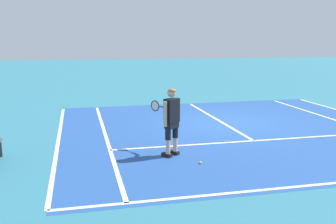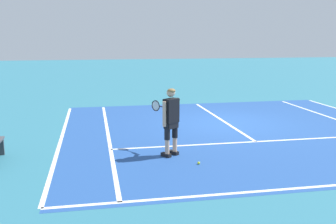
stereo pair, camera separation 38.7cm
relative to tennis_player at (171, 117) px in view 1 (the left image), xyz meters
name	(u,v)px [view 1 (the left image)]	position (x,y,z in m)	size (l,w,h in m)	color
ground_plane	(222,123)	(2.66, 3.33, -0.99)	(80.00, 80.00, 0.00)	teal
court_inner_surface	(234,129)	(2.66, 2.31, -0.99)	(10.98, 10.23, 0.00)	#234C93
line_baseline	(328,184)	(2.66, -2.61, -0.99)	(10.98, 0.10, 0.01)	white
line_service	(254,141)	(2.66, 0.82, -0.99)	(8.23, 0.10, 0.01)	white
line_centre_service	(215,118)	(2.66, 4.02, -0.99)	(0.10, 6.40, 0.01)	white
line_singles_left	(106,136)	(-1.46, 2.31, -0.99)	(0.10, 9.83, 0.01)	white
line_doubles_left	(59,139)	(-2.83, 2.31, -0.99)	(0.10, 9.83, 0.01)	white
tennis_player	(171,117)	(0.00, 0.00, 0.00)	(0.61, 1.21, 1.71)	black
tennis_ball_near_feet	(200,163)	(0.52, -0.81, -0.96)	(0.07, 0.07, 0.07)	#CCE02D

